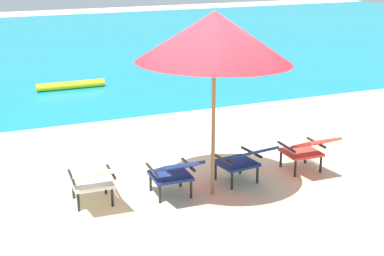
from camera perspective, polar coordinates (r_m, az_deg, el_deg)
ground_plane at (r=11.70m, az=-6.77°, el=1.46°), size 40.00×40.00×0.00m
ocean_band at (r=19.97m, az=-13.75°, el=7.89°), size 40.00×18.00×0.01m
swim_buoy at (r=13.87m, az=-11.96°, el=4.20°), size 1.60×0.18×0.18m
lounge_chair_far_left at (r=7.47m, az=-9.73°, el=-5.01°), size 0.57×0.90×0.68m
lounge_chair_near_left at (r=7.60m, az=-1.75°, el=-4.35°), size 0.56×0.89×0.68m
lounge_chair_near_right at (r=8.07m, az=5.18°, el=-3.07°), size 0.65×0.94×0.68m
lounge_chair_far_right at (r=8.62m, az=11.45°, el=-1.98°), size 0.56×0.88×0.68m
beach_umbrella_center at (r=7.31m, az=2.24°, el=9.02°), size 2.86×2.85×2.52m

